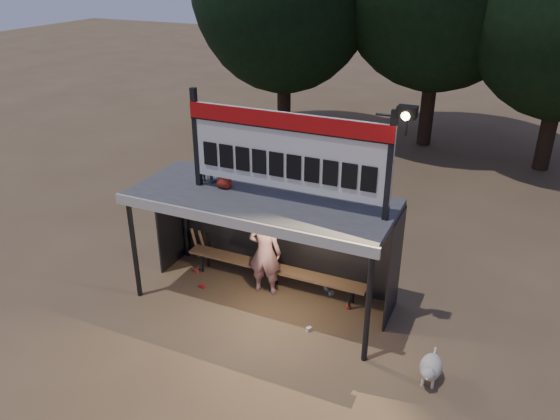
# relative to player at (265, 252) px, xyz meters

# --- Properties ---
(ground) EXTENTS (80.00, 80.00, 0.00)m
(ground) POSITION_rel_player_xyz_m (0.09, -0.31, -0.94)
(ground) COLOR brown
(ground) RESTS_ON ground
(player) EXTENTS (0.72, 0.51, 1.87)m
(player) POSITION_rel_player_xyz_m (0.00, 0.00, 0.00)
(player) COLOR silver
(player) RESTS_ON ground
(child_a) EXTENTS (0.47, 0.38, 0.93)m
(child_a) POSITION_rel_player_xyz_m (-1.22, -0.04, 1.85)
(child_a) COLOR gray
(child_a) RESTS_ON dugout_shelter
(child_b) EXTENTS (0.42, 0.27, 0.84)m
(child_b) POSITION_rel_player_xyz_m (-0.73, -0.23, 1.80)
(child_b) COLOR #A62819
(child_b) RESTS_ON dugout_shelter
(dugout_shelter) EXTENTS (5.10, 2.08, 2.32)m
(dugout_shelter) POSITION_rel_player_xyz_m (0.09, -0.06, 0.91)
(dugout_shelter) COLOR #3F3F42
(dugout_shelter) RESTS_ON ground
(scoreboard_assembly) EXTENTS (4.10, 0.27, 1.99)m
(scoreboard_assembly) POSITION_rel_player_xyz_m (0.65, -0.32, 2.39)
(scoreboard_assembly) COLOR black
(scoreboard_assembly) RESTS_ON dugout_shelter
(bench) EXTENTS (4.00, 0.35, 0.48)m
(bench) POSITION_rel_player_xyz_m (0.09, 0.24, -0.50)
(bench) COLOR brown
(bench) RESTS_ON ground
(dog) EXTENTS (0.36, 0.81, 0.49)m
(dog) POSITION_rel_player_xyz_m (3.62, -1.28, -0.66)
(dog) COLOR beige
(dog) RESTS_ON ground
(bats) EXTENTS (0.48, 0.33, 0.84)m
(bats) POSITION_rel_player_xyz_m (-1.82, 0.51, -0.51)
(bats) COLOR #A37C4C
(bats) RESTS_ON ground
(litter) EXTENTS (3.63, 1.54, 0.08)m
(litter) POSITION_rel_player_xyz_m (0.11, -0.01, -0.90)
(litter) COLOR #B21E1F
(litter) RESTS_ON ground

